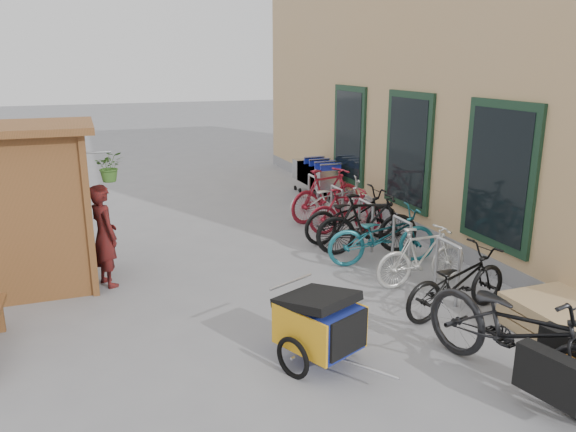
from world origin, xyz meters
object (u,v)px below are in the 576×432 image
object	(u,v)px
bike_7	(326,194)
person_kiosk	(104,236)
bike_2	(382,236)
kiosk	(12,186)
bike_4	(352,215)
bike_0	(457,282)
bike_1	(422,256)
bike_6	(333,200)
bike_3	(367,224)
shopping_carts	(315,174)
cargo_bike	(519,332)
pallet_stack	(563,319)
child_trailer	(320,322)
bike_5	(346,211)

from	to	relation	value
bike_7	person_kiosk	bearing A→B (deg)	99.04
bike_7	bike_2	bearing A→B (deg)	159.20
kiosk	bike_2	xyz separation A→B (m)	(5.45, -0.89, -1.07)
bike_4	bike_0	bearing A→B (deg)	176.77
bike_1	bike_4	world-z (taller)	bike_4
bike_6	kiosk	bearing A→B (deg)	123.45
bike_3	bike_6	world-z (taller)	bike_3
bike_1	bike_7	distance (m)	3.75
bike_6	shopping_carts	bearing A→B (deg)	3.87
bike_2	bike_3	world-z (taller)	bike_3
shopping_carts	cargo_bike	bearing A→B (deg)	-98.89
pallet_stack	bike_3	world-z (taller)	bike_3
child_trailer	person_kiosk	world-z (taller)	person_kiosk
bike_1	bike_3	distance (m)	1.54
pallet_stack	bike_6	xyz separation A→B (m)	(-0.55, 5.50, 0.26)
pallet_stack	bike_5	bearing A→B (deg)	97.62
shopping_carts	bike_2	bearing A→B (deg)	-99.87
kiosk	bike_2	size ratio (longest dim) A/B	1.36
cargo_bike	bike_0	bearing A→B (deg)	62.11
bike_0	bike_4	xyz separation A→B (m)	(0.10, 3.28, 0.04)
pallet_stack	shopping_carts	xyz separation A→B (m)	(-0.00, 7.74, 0.36)
bike_0	bike_6	bearing A→B (deg)	-13.67
cargo_bike	bike_1	size ratio (longest dim) A/B	1.58
bike_1	bike_2	bearing A→B (deg)	5.62
shopping_carts	bike_2	size ratio (longest dim) A/B	1.00
cargo_bike	bike_2	world-z (taller)	cargo_bike
shopping_carts	bike_6	xyz separation A→B (m)	(-0.55, -2.25, -0.10)
bike_4	bike_6	distance (m)	1.27
pallet_stack	person_kiosk	size ratio (longest dim) A/B	0.78
pallet_stack	bike_0	size ratio (longest dim) A/B	0.70
kiosk	child_trailer	xyz separation A→B (m)	(3.24, -3.43, -1.06)
shopping_carts	bike_5	size ratio (longest dim) A/B	1.24
bike_1	bike_4	xyz separation A→B (m)	(-0.03, 2.27, 0.04)
bike_0	bike_1	bearing A→B (deg)	-17.30
person_kiosk	bike_5	size ratio (longest dim) A/B	1.04
child_trailer	cargo_bike	size ratio (longest dim) A/B	0.62
pallet_stack	person_kiosk	world-z (taller)	person_kiosk
bike_0	bike_5	bearing A→B (deg)	-13.27
person_kiosk	bike_3	size ratio (longest dim) A/B	0.86
cargo_bike	bike_6	bearing A→B (deg)	70.70
bike_2	bike_5	distance (m)	1.74
shopping_carts	child_trailer	size ratio (longest dim) A/B	1.23
kiosk	bike_2	world-z (taller)	kiosk
child_trailer	bike_7	world-z (taller)	bike_7
bike_0	bike_1	distance (m)	1.02
child_trailer	bike_4	distance (m)	4.44
bike_3	bike_6	xyz separation A→B (m)	(0.27, 1.98, -0.07)
kiosk	bike_1	xyz separation A→B (m)	(5.55, -1.90, -1.10)
child_trailer	bike_5	world-z (taller)	bike_5
person_kiosk	bike_0	size ratio (longest dim) A/B	0.89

